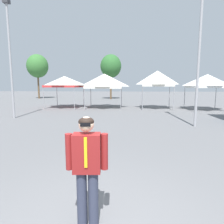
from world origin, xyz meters
name	(u,v)px	position (x,y,z in m)	size (l,w,h in m)	color
canopy_tent_far_right	(64,82)	(-5.85, 16.43, 2.61)	(3.39, 3.39, 3.16)	#9E9EA3
canopy_tent_right_of_center	(104,81)	(-1.84, 16.60, 2.67)	(3.58, 3.58, 3.39)	#9E9EA3
canopy_tent_behind_left	(157,79)	(3.33, 16.47, 2.89)	(3.10, 3.10, 3.65)	#9E9EA3
canopy_tent_far_left	(207,81)	(7.67, 15.64, 2.63)	(3.17, 3.17, 3.24)	#9E9EA3
person_foreground	(87,164)	(-0.12, 0.14, 1.03)	(0.65, 0.28, 1.78)	#33384C
light_pole_near_lift	(201,24)	(4.20, 8.10, 5.38)	(0.36, 0.36, 9.61)	#9E9EA3
light_pole_opposite_side	(10,53)	(-7.32, 9.91, 4.40)	(0.36, 0.36, 7.69)	#9E9EA3
tree_behind_tents_center	(37,66)	(-14.82, 29.60, 5.48)	(3.54, 3.54, 7.45)	brown
tree_behind_tents_right	(111,66)	(-2.29, 29.17, 5.32)	(3.38, 3.38, 7.21)	brown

